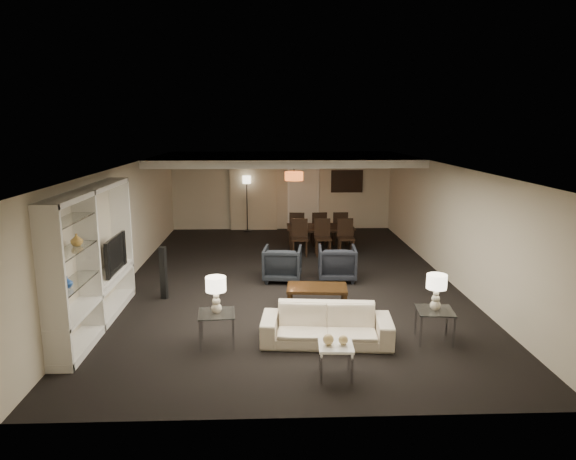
% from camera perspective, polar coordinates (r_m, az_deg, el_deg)
% --- Properties ---
extents(floor, '(11.00, 11.00, 0.00)m').
position_cam_1_polar(floor, '(11.42, 0.00, -5.41)').
color(floor, black).
rests_on(floor, ground).
extents(ceiling, '(7.00, 11.00, 0.02)m').
position_cam_1_polar(ceiling, '(10.95, 0.00, 7.19)').
color(ceiling, silver).
rests_on(ceiling, ground).
extents(wall_back, '(7.00, 0.02, 2.50)m').
position_cam_1_polar(wall_back, '(16.55, -0.71, 4.39)').
color(wall_back, beige).
rests_on(wall_back, ground).
extents(wall_front, '(7.00, 0.02, 2.50)m').
position_cam_1_polar(wall_front, '(5.82, 2.05, -9.61)').
color(wall_front, beige).
rests_on(wall_front, ground).
extents(wall_left, '(0.02, 11.00, 2.50)m').
position_cam_1_polar(wall_left, '(11.53, -17.66, 0.60)').
color(wall_left, beige).
rests_on(wall_left, ground).
extents(wall_right, '(0.02, 11.00, 2.50)m').
position_cam_1_polar(wall_right, '(11.78, 17.28, 0.84)').
color(wall_right, beige).
rests_on(wall_right, ground).
extents(ceiling_soffit, '(7.00, 4.00, 0.20)m').
position_cam_1_polar(ceiling_soffit, '(14.44, -0.52, 7.90)').
color(ceiling_soffit, silver).
rests_on(ceiling_soffit, ceiling).
extents(curtains, '(1.50, 0.12, 2.40)m').
position_cam_1_polar(curtains, '(16.48, -3.84, 4.15)').
color(curtains, beige).
rests_on(curtains, wall_back).
extents(door, '(0.90, 0.05, 2.10)m').
position_cam_1_polar(door, '(16.58, 1.72, 3.70)').
color(door, silver).
rests_on(door, wall_back).
extents(painting, '(0.95, 0.04, 0.65)m').
position_cam_1_polar(painting, '(16.66, 6.56, 5.40)').
color(painting, '#142D38').
rests_on(painting, wall_back).
extents(media_unit, '(0.38, 3.40, 2.35)m').
position_cam_1_polar(media_unit, '(9.07, -20.77, -3.04)').
color(media_unit, white).
rests_on(media_unit, wall_left).
extents(pendant_light, '(0.52, 0.52, 0.24)m').
position_cam_1_polar(pendant_light, '(14.50, 0.67, 6.01)').
color(pendant_light, '#D8591E').
rests_on(pendant_light, ceiling_soffit).
extents(sofa, '(2.08, 0.97, 0.59)m').
position_cam_1_polar(sofa, '(8.15, 4.29, -10.46)').
color(sofa, beige).
rests_on(sofa, floor).
extents(coffee_table, '(1.16, 0.74, 0.40)m').
position_cam_1_polar(coffee_table, '(9.67, 3.23, -7.41)').
color(coffee_table, black).
rests_on(coffee_table, floor).
extents(armchair_left, '(0.89, 0.91, 0.75)m').
position_cam_1_polar(armchair_left, '(11.20, -0.63, -3.75)').
color(armchair_left, black).
rests_on(armchair_left, floor).
extents(armchair_right, '(0.85, 0.87, 0.75)m').
position_cam_1_polar(armchair_right, '(11.30, 5.48, -3.68)').
color(armchair_right, black).
rests_on(armchair_right, floor).
extents(side_table_left, '(0.60, 0.60, 0.52)m').
position_cam_1_polar(side_table_left, '(8.15, -7.89, -10.80)').
color(side_table_left, silver).
rests_on(side_table_left, floor).
extents(side_table_right, '(0.61, 0.61, 0.52)m').
position_cam_1_polar(side_table_right, '(8.51, 15.92, -10.16)').
color(side_table_right, silver).
rests_on(side_table_right, floor).
extents(table_lamp_left, '(0.32, 0.32, 0.57)m').
position_cam_1_polar(table_lamp_left, '(7.96, -8.00, -7.17)').
color(table_lamp_left, white).
rests_on(table_lamp_left, side_table_left).
extents(table_lamp_right, '(0.34, 0.34, 0.57)m').
position_cam_1_polar(table_lamp_right, '(8.33, 16.13, -6.67)').
color(table_lamp_right, beige).
rests_on(table_lamp_right, side_table_right).
extents(marble_table, '(0.49, 0.49, 0.46)m').
position_cam_1_polar(marble_table, '(7.18, 5.29, -14.24)').
color(marble_table, white).
rests_on(marble_table, floor).
extents(gold_gourd_a, '(0.15, 0.15, 0.15)m').
position_cam_1_polar(gold_gourd_a, '(7.04, 4.51, -12.04)').
color(gold_gourd_a, tan).
rests_on(gold_gourd_a, marble_table).
extents(gold_gourd_b, '(0.13, 0.13, 0.13)m').
position_cam_1_polar(gold_gourd_b, '(7.06, 6.16, -12.05)').
color(gold_gourd_b, tan).
rests_on(gold_gourd_b, marble_table).
extents(television, '(1.11, 0.15, 0.64)m').
position_cam_1_polar(television, '(9.76, -19.22, -2.55)').
color(television, black).
rests_on(television, media_unit).
extents(vase_blue, '(0.16, 0.16, 0.17)m').
position_cam_1_polar(vase_blue, '(8.02, -23.36, -5.34)').
color(vase_blue, '#2956B3').
rests_on(vase_blue, media_unit).
extents(vase_amber, '(0.18, 0.18, 0.19)m').
position_cam_1_polar(vase_amber, '(8.35, -22.43, -1.01)').
color(vase_amber, gold).
rests_on(vase_amber, media_unit).
extents(floor_speaker, '(0.14, 0.14, 1.04)m').
position_cam_1_polar(floor_speaker, '(10.30, -13.66, -4.65)').
color(floor_speaker, black).
rests_on(floor_speaker, floor).
extents(dining_table, '(1.82, 1.03, 0.64)m').
position_cam_1_polar(dining_table, '(13.96, 3.61, -0.90)').
color(dining_table, black).
rests_on(dining_table, floor).
extents(chair_nl, '(0.45, 0.45, 0.94)m').
position_cam_1_polar(chair_nl, '(13.25, 1.32, -0.89)').
color(chair_nl, black).
rests_on(chair_nl, floor).
extents(chair_nm, '(0.44, 0.44, 0.94)m').
position_cam_1_polar(chair_nm, '(13.30, 3.90, -0.87)').
color(chair_nm, black).
rests_on(chair_nm, floor).
extents(chair_nr, '(0.44, 0.44, 0.94)m').
position_cam_1_polar(chair_nr, '(13.37, 6.46, -0.84)').
color(chair_nr, black).
rests_on(chair_nr, floor).
extents(chair_fl, '(0.47, 0.47, 0.94)m').
position_cam_1_polar(chair_fl, '(14.52, 1.01, 0.23)').
color(chair_fl, black).
rests_on(chair_fl, floor).
extents(chair_fm, '(0.48, 0.48, 0.94)m').
position_cam_1_polar(chair_fm, '(14.56, 3.37, 0.25)').
color(chair_fm, black).
rests_on(chair_fm, floor).
extents(chair_fr, '(0.45, 0.45, 0.94)m').
position_cam_1_polar(chair_fr, '(14.63, 5.71, 0.27)').
color(chair_fr, black).
rests_on(chair_fr, floor).
extents(floor_lamp, '(0.28, 0.28, 1.76)m').
position_cam_1_polar(floor_lamp, '(16.31, -4.58, 2.93)').
color(floor_lamp, black).
rests_on(floor_lamp, floor).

